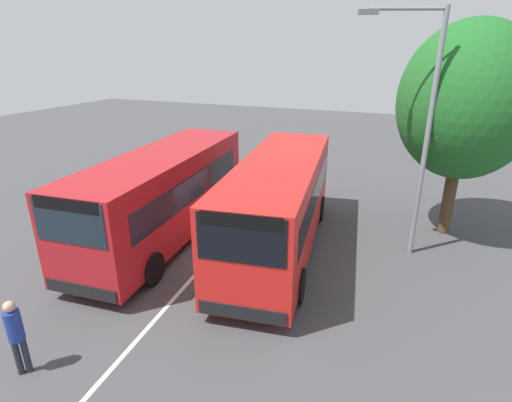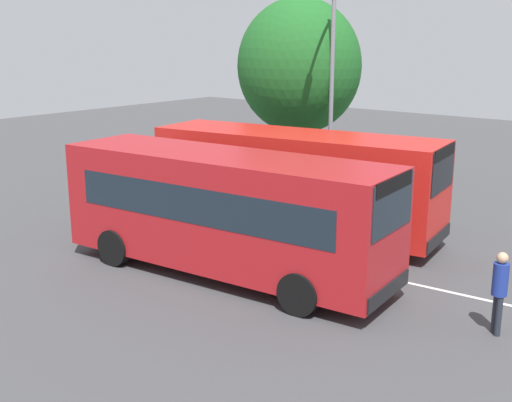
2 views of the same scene
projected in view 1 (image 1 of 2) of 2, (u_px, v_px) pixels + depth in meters
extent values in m
plane|color=#424244|center=(219.00, 248.00, 14.00)|extent=(69.08, 69.08, 0.00)
cube|color=#AD191E|center=(164.00, 193.00, 14.17)|extent=(9.22, 3.14, 2.83)
cube|color=#19232D|center=(70.00, 222.00, 9.90)|extent=(0.29, 2.12, 1.19)
cube|color=#19232D|center=(193.00, 187.00, 13.72)|extent=(7.59, 0.70, 0.91)
cube|color=#19232D|center=(134.00, 181.00, 14.38)|extent=(7.59, 0.70, 0.91)
cube|color=black|center=(66.00, 204.00, 9.72)|extent=(0.26, 1.93, 0.32)
cube|color=black|center=(81.00, 290.00, 10.57)|extent=(0.28, 2.21, 0.36)
cylinder|color=black|center=(152.00, 269.00, 11.72)|extent=(1.02, 0.36, 1.00)
cylinder|color=black|center=(87.00, 257.00, 12.36)|extent=(1.02, 0.36, 1.00)
cylinder|color=black|center=(225.00, 202.00, 16.88)|extent=(1.02, 0.36, 1.00)
cylinder|color=black|center=(176.00, 196.00, 17.53)|extent=(1.02, 0.36, 1.00)
cube|color=red|center=(279.00, 202.00, 13.34)|extent=(9.30, 3.63, 2.83)
cube|color=black|center=(241.00, 239.00, 9.01)|extent=(0.41, 2.11, 1.19)
cube|color=black|center=(315.00, 195.00, 12.95)|extent=(7.54, 1.13, 0.91)
cube|color=black|center=(245.00, 189.00, 13.49)|extent=(7.54, 1.13, 0.91)
cube|color=black|center=(241.00, 220.00, 8.82)|extent=(0.37, 1.92, 0.32)
cube|color=black|center=(242.00, 312.00, 9.68)|extent=(0.41, 2.21, 0.36)
cylinder|color=black|center=(299.00, 285.00, 10.91)|extent=(1.03, 0.42, 1.00)
cylinder|color=black|center=(219.00, 274.00, 11.43)|extent=(1.03, 0.42, 1.00)
cylinder|color=black|center=(320.00, 208.00, 16.15)|extent=(1.03, 0.42, 1.00)
cylinder|color=black|center=(265.00, 203.00, 16.68)|extent=(1.03, 0.42, 1.00)
cylinder|color=#232833|center=(18.00, 357.00, 8.46)|extent=(0.13, 0.13, 0.87)
cylinder|color=#232833|center=(26.00, 355.00, 8.52)|extent=(0.13, 0.13, 0.87)
cylinder|color=navy|center=(14.00, 326.00, 8.21)|extent=(0.45, 0.45, 0.69)
sphere|color=tan|center=(9.00, 307.00, 8.04)|extent=(0.24, 0.24, 0.24)
cylinder|color=gray|center=(427.00, 142.00, 12.36)|extent=(0.16, 0.16, 7.69)
cylinder|color=gray|center=(408.00, 9.00, 11.07)|extent=(0.82, 2.06, 0.10)
cube|color=slate|center=(368.00, 12.00, 11.14)|extent=(0.38, 0.59, 0.14)
cylinder|color=#4C3823|center=(449.00, 195.00, 14.76)|extent=(0.44, 0.44, 2.98)
ellipsoid|color=#1E6023|center=(466.00, 101.00, 13.55)|extent=(5.06, 4.56, 5.32)
cube|color=silver|center=(219.00, 248.00, 14.00)|extent=(14.06, 1.10, 0.01)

